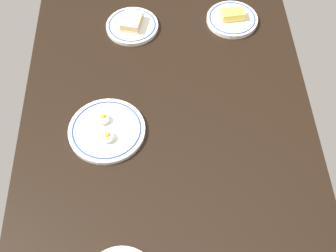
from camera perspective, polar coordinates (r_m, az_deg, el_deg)
The scene contains 4 objects.
dining_table at distance 137.25cm, azimuth 0.00°, elevation -0.93°, with size 136.89×88.47×4.00cm, color black.
plate_sandwich at distance 162.69cm, azimuth -4.49°, elevation 12.45°, with size 18.10×18.10×4.62cm.
plate_cheese at distance 166.25cm, azimuth 8.00°, elevation 13.12°, with size 17.92×17.92×4.56cm.
plate_eggs at distance 135.51cm, azimuth -7.65°, elevation -0.53°, with size 22.71×22.71×4.30cm.
Camera 1 is at (74.91, -2.94, 116.96)cm, focal length 48.94 mm.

